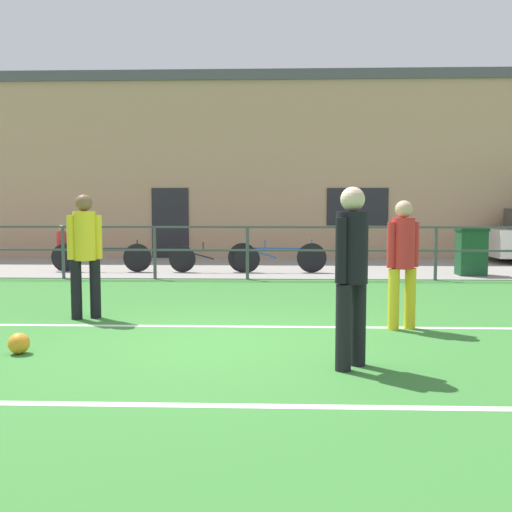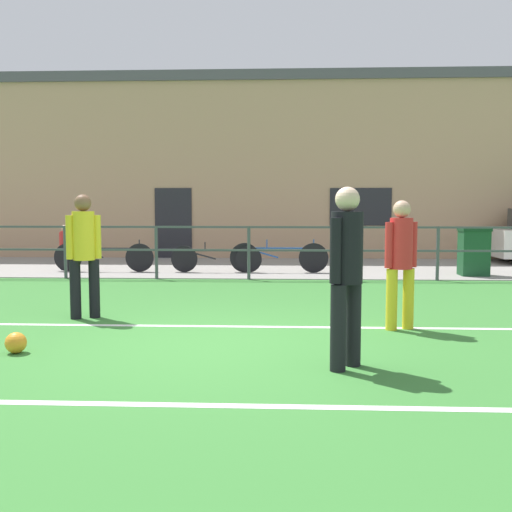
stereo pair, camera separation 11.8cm
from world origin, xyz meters
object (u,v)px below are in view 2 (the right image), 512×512
(player_goalkeeper, at_px, (347,266))
(player_winger, at_px, (84,248))
(soccer_ball_match, at_px, (16,343))
(bicycle_parked_3, at_px, (103,257))
(spectator_child, at_px, (65,245))
(bicycle_parked_0, at_px, (216,259))
(bicycle_parked_1, at_px, (279,257))
(player_striker, at_px, (401,257))
(trash_bin_0, at_px, (474,251))

(player_goalkeeper, relative_size, player_winger, 1.02)
(player_goalkeeper, bearing_deg, soccer_ball_match, 122.77)
(bicycle_parked_3, bearing_deg, player_winger, -75.48)
(spectator_child, bearing_deg, bicycle_parked_3, -171.74)
(soccer_ball_match, height_order, bicycle_parked_0, bicycle_parked_0)
(bicycle_parked_0, relative_size, bicycle_parked_1, 0.93)
(player_goalkeeper, height_order, soccer_ball_match, player_goalkeeper)
(player_striker, bearing_deg, soccer_ball_match, 177.14)
(player_goalkeeper, distance_m, soccer_ball_match, 3.64)
(player_goalkeeper, distance_m, player_striker, 2.09)
(bicycle_parked_0, distance_m, trash_bin_0, 5.86)
(bicycle_parked_0, height_order, bicycle_parked_1, bicycle_parked_1)
(player_striker, distance_m, spectator_child, 9.43)
(bicycle_parked_1, bearing_deg, player_striker, -75.54)
(spectator_child, height_order, trash_bin_0, spectator_child)
(bicycle_parked_0, height_order, trash_bin_0, trash_bin_0)
(player_striker, height_order, spectator_child, player_striker)
(bicycle_parked_0, xyz_separation_m, bicycle_parked_1, (1.47, 0.03, 0.03))
(bicycle_parked_3, bearing_deg, bicycle_parked_1, -0.00)
(player_striker, relative_size, bicycle_parked_0, 0.78)
(soccer_ball_match, height_order, bicycle_parked_1, bicycle_parked_1)
(player_striker, bearing_deg, bicycle_parked_1, 83.20)
(bicycle_parked_1, bearing_deg, player_winger, -115.21)
(player_goalkeeper, xyz_separation_m, player_striker, (0.89, 1.89, -0.07))
(spectator_child, relative_size, bicycle_parked_0, 0.51)
(player_winger, xyz_separation_m, bicycle_parked_1, (2.69, 5.70, -0.61))
(spectator_child, distance_m, bicycle_parked_0, 3.74)
(player_striker, bearing_deg, player_winger, 151.33)
(soccer_ball_match, xyz_separation_m, spectator_child, (-2.42, 7.98, 0.53))
(bicycle_parked_1, distance_m, trash_bin_0, 4.39)
(spectator_child, distance_m, trash_bin_0, 9.59)
(player_goalkeeper, relative_size, trash_bin_0, 1.64)
(trash_bin_0, bearing_deg, player_winger, -142.95)
(soccer_ball_match, bearing_deg, trash_bin_0, 45.80)
(player_striker, height_order, trash_bin_0, player_striker)
(player_winger, height_order, bicycle_parked_1, player_winger)
(player_goalkeeper, relative_size, spectator_child, 1.62)
(player_winger, distance_m, soccer_ball_match, 2.20)
(bicycle_parked_3, height_order, trash_bin_0, trash_bin_0)
(trash_bin_0, bearing_deg, spectator_child, 176.19)
(soccer_ball_match, relative_size, bicycle_parked_0, 0.11)
(spectator_child, bearing_deg, player_striker, 158.84)
(player_winger, relative_size, soccer_ball_match, 7.63)
(soccer_ball_match, relative_size, trash_bin_0, 0.21)
(bicycle_parked_0, distance_m, bicycle_parked_3, 2.69)
(player_goalkeeper, bearing_deg, bicycle_parked_3, 70.73)
(soccer_ball_match, distance_m, spectator_child, 8.36)
(player_striker, distance_m, trash_bin_0, 6.52)
(player_striker, xyz_separation_m, bicycle_parked_3, (-5.78, 6.26, -0.57))
(bicycle_parked_1, bearing_deg, bicycle_parked_3, 180.00)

